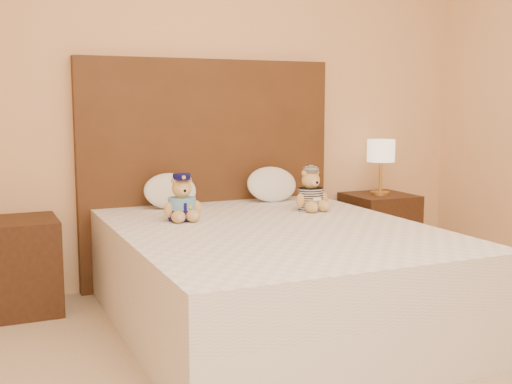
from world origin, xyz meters
TOP-DOWN VIEW (x-y plane):
  - bed at (0.00, 1.20)m, footprint 1.60×2.00m
  - headboard at (0.00, 2.21)m, footprint 1.75×0.08m
  - nightstand_left at (-1.25, 2.00)m, footprint 0.45×0.45m
  - nightstand_right at (1.25, 2.00)m, footprint 0.45×0.45m
  - lamp at (1.25, 2.00)m, footprint 0.20×0.20m
  - teddy_police at (-0.39, 1.58)m, footprint 0.24×0.23m
  - teddy_prisoner at (0.44, 1.59)m, footprint 0.25×0.24m
  - pillow_left at (-0.32, 2.03)m, footprint 0.34×0.22m
  - pillow_right at (0.39, 2.03)m, footprint 0.36×0.23m

SIDE VIEW (x-z plane):
  - nightstand_left at x=-1.25m, z-range 0.00..0.55m
  - nightstand_right at x=1.25m, z-range 0.00..0.55m
  - bed at x=0.00m, z-range 0.00..0.55m
  - pillow_left at x=-0.32m, z-range 0.55..0.79m
  - pillow_right at x=0.39m, z-range 0.55..0.80m
  - teddy_prisoner at x=0.44m, z-range 0.55..0.81m
  - teddy_police at x=-0.39m, z-range 0.55..0.81m
  - headboard at x=0.00m, z-range 0.00..1.50m
  - lamp at x=1.25m, z-range 0.65..1.05m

